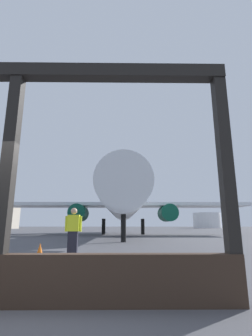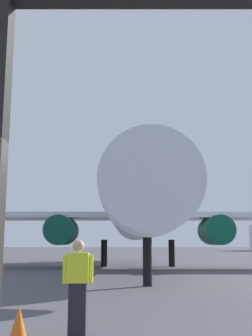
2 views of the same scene
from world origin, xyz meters
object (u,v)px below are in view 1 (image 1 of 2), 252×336
at_px(ground_crew_worker, 73,233).
at_px(traffic_cone, 40,253).
at_px(airplane, 123,202).
at_px(fuel_storage_tank, 207,220).

distance_m(ground_crew_worker, traffic_cone, 1.21).
distance_m(airplane, traffic_cone, 20.62).
relative_size(airplane, fuel_storage_tank, 3.06).
bearing_deg(ground_crew_worker, airplane, 85.00).
height_order(traffic_cone, fuel_storage_tank, fuel_storage_tank).
bearing_deg(airplane, traffic_cone, -97.76).
bearing_deg(ground_crew_worker, fuel_storage_tank, 68.58).
xyz_separation_m(airplane, traffic_cone, (-2.75, -20.14, -3.48)).
height_order(airplane, traffic_cone, airplane).
bearing_deg(fuel_storage_tank, ground_crew_worker, -111.42).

